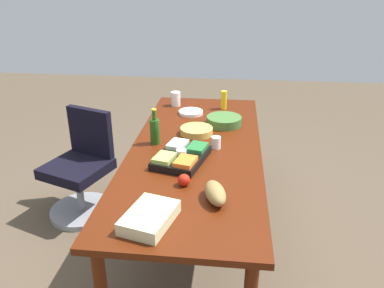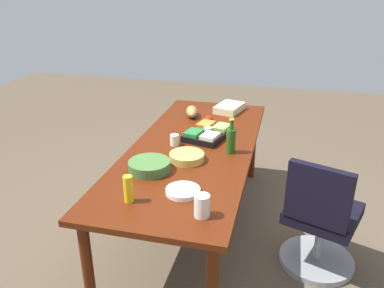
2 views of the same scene
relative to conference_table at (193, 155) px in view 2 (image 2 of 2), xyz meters
name	(u,v)px [view 2 (image 2 of 2)]	position (x,y,z in m)	size (l,w,h in m)	color
ground_plane	(193,228)	(0.00, 0.00, -0.72)	(10.00, 10.00, 0.00)	brown
conference_table	(193,155)	(0.00, 0.00, 0.00)	(2.39, 0.96, 0.79)	#4E1A07
office_chair	(320,226)	(0.25, 1.02, -0.35)	(0.62, 0.62, 0.92)	gray
apple_red	(209,120)	(-0.55, 0.02, 0.11)	(0.08, 0.08, 0.08)	red
wine_bottle	(231,140)	(0.05, 0.31, 0.18)	(0.07, 0.07, 0.28)	#225116
veggie_tray	(208,133)	(-0.22, 0.08, 0.11)	(0.48, 0.39, 0.09)	black
mayo_jar	(202,206)	(0.95, 0.29, 0.14)	(0.09, 0.09, 0.14)	white
chip_bowl	(187,157)	(0.26, 0.02, 0.10)	(0.26, 0.26, 0.06)	gold
paper_cup	(174,140)	(0.01, -0.15, 0.12)	(0.07, 0.07, 0.09)	white
mustard_bottle	(128,189)	(0.91, -0.17, 0.16)	(0.06, 0.06, 0.17)	yellow
paper_plate_stack	(183,191)	(0.73, 0.12, 0.09)	(0.22, 0.22, 0.03)	white
bread_loaf	(192,112)	(-0.70, -0.18, 0.12)	(0.24, 0.11, 0.10)	olive
sheet_cake	(229,108)	(-0.95, 0.14, 0.11)	(0.32, 0.22, 0.07)	beige
salad_bowl	(149,166)	(0.49, -0.19, 0.11)	(0.29, 0.29, 0.07)	#416B31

